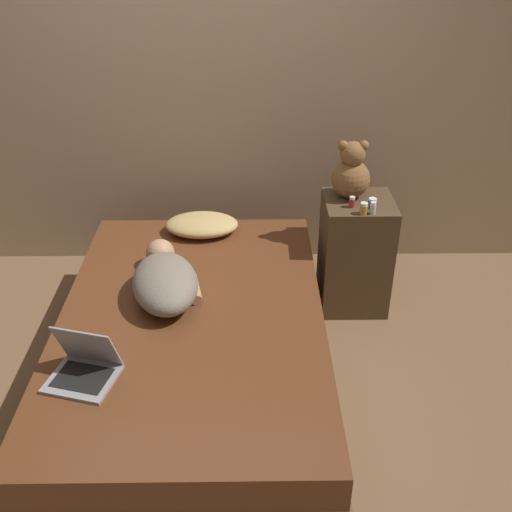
# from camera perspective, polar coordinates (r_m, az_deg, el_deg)

# --- Properties ---
(ground_plane) EXTENTS (12.00, 12.00, 0.00)m
(ground_plane) POSITION_cam_1_polar(r_m,az_deg,el_deg) (3.35, -5.74, -11.40)
(ground_plane) COLOR brown
(wall_back) EXTENTS (8.00, 0.06, 2.60)m
(wall_back) POSITION_cam_1_polar(r_m,az_deg,el_deg) (3.91, -5.30, 16.88)
(wall_back) COLOR tan
(wall_back) RESTS_ON ground_plane
(bed) EXTENTS (1.37, 2.09, 0.43)m
(bed) POSITION_cam_1_polar(r_m,az_deg,el_deg) (3.21, -5.94, -8.58)
(bed) COLOR brown
(bed) RESTS_ON ground_plane
(nightstand) EXTENTS (0.41, 0.40, 0.72)m
(nightstand) POSITION_cam_1_polar(r_m,az_deg,el_deg) (3.74, 9.39, 0.23)
(nightstand) COLOR brown
(nightstand) RESTS_ON ground_plane
(pillow) EXTENTS (0.45, 0.31, 0.11)m
(pillow) POSITION_cam_1_polar(r_m,az_deg,el_deg) (3.76, -5.15, 2.99)
(pillow) COLOR tan
(pillow) RESTS_ON bed
(person_lying) EXTENTS (0.44, 0.71, 0.20)m
(person_lying) POSITION_cam_1_polar(r_m,az_deg,el_deg) (3.17, -8.64, -2.24)
(person_lying) COLOR gray
(person_lying) RESTS_ON bed
(laptop) EXTENTS (0.34, 0.31, 0.24)m
(laptop) POSITION_cam_1_polar(r_m,az_deg,el_deg) (2.76, -16.05, -10.08)
(laptop) COLOR #9E9EA3
(laptop) RESTS_ON bed
(teddy_bear) EXTENTS (0.23, 0.23, 0.35)m
(teddy_bear) POSITION_cam_1_polar(r_m,az_deg,el_deg) (3.56, 9.05, 7.83)
(teddy_bear) COLOR brown
(teddy_bear) RESTS_ON nightstand
(bottle_amber) EXTENTS (0.05, 0.05, 0.07)m
(bottle_amber) POSITION_cam_1_polar(r_m,az_deg,el_deg) (3.41, 10.23, 4.47)
(bottle_amber) COLOR gold
(bottle_amber) RESTS_ON nightstand
(bottle_clear) EXTENTS (0.03, 0.03, 0.07)m
(bottle_clear) POSITION_cam_1_polar(r_m,az_deg,el_deg) (3.42, 11.08, 4.49)
(bottle_clear) COLOR silver
(bottle_clear) RESTS_ON nightstand
(bottle_blue) EXTENTS (0.05, 0.05, 0.06)m
(bottle_blue) POSITION_cam_1_polar(r_m,az_deg,el_deg) (3.49, 11.02, 4.95)
(bottle_blue) COLOR #3866B2
(bottle_blue) RESTS_ON nightstand
(bottle_red) EXTENTS (0.03, 0.03, 0.07)m
(bottle_red) POSITION_cam_1_polar(r_m,az_deg,el_deg) (3.48, 9.13, 5.09)
(bottle_red) COLOR #B72D2D
(bottle_red) RESTS_ON nightstand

